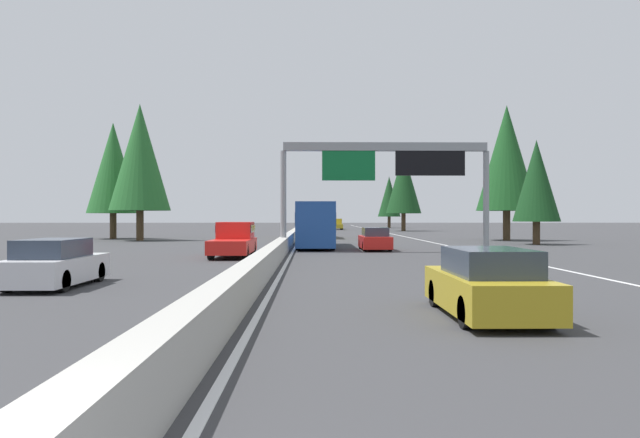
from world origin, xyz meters
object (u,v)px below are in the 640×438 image
object	(u,v)px
conifer_right_mid	(507,158)
conifer_left_mid	(113,168)
sedan_mid_center	(314,228)
minivan_mid_left	(334,223)
bus_distant_b	(315,223)
box_truck_far_left	(316,222)
oncoming_near	(55,264)
conifer_right_far	(404,182)
pickup_distant_a	(336,224)
conifer_left_near	(140,157)
oncoming_far	(234,240)
sign_gantry_overhead	(388,165)
sedan_far_right	(375,240)
sedan_near_right	(487,285)
conifer_right_near	(536,181)
conifer_right_distant	(389,197)

from	to	relation	value
conifer_right_mid	conifer_left_mid	world-z (taller)	conifer_right_mid
sedan_mid_center	minivan_mid_left	xyz separation A→B (m)	(31.80, -3.93, 0.27)
bus_distant_b	box_truck_far_left	xyz separation A→B (m)	(18.66, -0.25, -0.11)
oncoming_near	conifer_right_far	bearing A→B (deg)	163.14
pickup_distant_a	oncoming_near	size ratio (longest dim) A/B	1.27
sedan_mid_center	conifer_left_mid	bearing A→B (deg)	137.52
sedan_mid_center	conifer_left_near	xyz separation A→B (m)	(-26.10, 15.88, 6.88)
pickup_distant_a	oncoming_far	bearing A→B (deg)	173.06
sign_gantry_overhead	sedan_far_right	size ratio (longest dim) A/B	2.88
sedan_mid_center	conifer_left_near	size ratio (longest dim) A/B	0.35
oncoming_far	sedan_mid_center	bearing A→B (deg)	174.75
sedan_near_right	pickup_distant_a	bearing A→B (deg)	-0.27
sedan_far_right	oncoming_far	bearing A→B (deg)	126.49
oncoming_far	conifer_left_mid	xyz separation A→B (m)	(26.63, 15.37, 6.04)
conifer_right_near	conifer_right_far	distance (m)	44.96
sign_gantry_overhead	minivan_mid_left	world-z (taller)	sign_gantry_overhead
bus_distant_b	conifer_right_mid	bearing A→B (deg)	-55.87
sign_gantry_overhead	sedan_near_right	xyz separation A→B (m)	(-23.19, 0.87, -4.60)
sedan_near_right	conifer_right_far	world-z (taller)	conifer_right_far
oncoming_far	conifer_right_far	size ratio (longest dim) A/B	0.46
bus_distant_b	oncoming_near	size ratio (longest dim) A/B	2.61
sedan_mid_center	minivan_mid_left	size ratio (longest dim) A/B	0.88
conifer_right_mid	sign_gantry_overhead	bearing A→B (deg)	143.79
conifer_right_distant	oncoming_far	bearing A→B (deg)	167.05
sedan_mid_center	conifer_left_near	distance (m)	31.31
sign_gantry_overhead	conifer_right_far	xyz separation A→B (m)	(54.69, -9.44, 2.19)
conifer_left_mid	sedan_far_right	bearing A→B (deg)	-131.05
oncoming_near	conifer_right_far	distance (m)	75.82
oncoming_far	box_truck_far_left	bearing A→B (deg)	170.77
sedan_far_right	box_truck_far_left	bearing A→B (deg)	8.98
sign_gantry_overhead	conifer_right_mid	size ratio (longest dim) A/B	1.03
bus_distant_b	conifer_left_mid	xyz separation A→B (m)	(16.62, 19.78, 5.24)
sign_gantry_overhead	conifer_right_far	bearing A→B (deg)	-9.80
conifer_left_near	pickup_distant_a	bearing A→B (deg)	-23.11
conifer_right_mid	oncoming_far	bearing A→B (deg)	134.94
sedan_mid_center	oncoming_far	size ratio (longest dim) A/B	0.79
sedan_mid_center	conifer_right_distant	distance (m)	39.42
conifer_right_distant	sign_gantry_overhead	bearing A→B (deg)	172.49
pickup_distant_a	conifer_right_near	distance (m)	56.40
conifer_right_near	conifer_left_near	size ratio (longest dim) A/B	0.65
sedan_far_right	conifer_right_near	bearing A→B (deg)	-59.90
pickup_distant_a	minivan_mid_left	world-z (taller)	pickup_distant_a
conifer_right_mid	conifer_right_far	xyz separation A→B (m)	(36.70, 3.73, -0.04)
conifer_right_far	conifer_left_mid	bearing A→B (deg)	133.58
pickup_distant_a	sedan_near_right	bearing A→B (deg)	179.73
oncoming_far	conifer_right_distant	distance (m)	86.67
box_truck_far_left	minivan_mid_left	distance (m)	51.52
conifer_right_mid	conifer_right_distant	bearing A→B (deg)	2.36
sign_gantry_overhead	pickup_distant_a	distance (m)	64.74
pickup_distant_a	conifer_right_near	bearing A→B (deg)	-166.34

